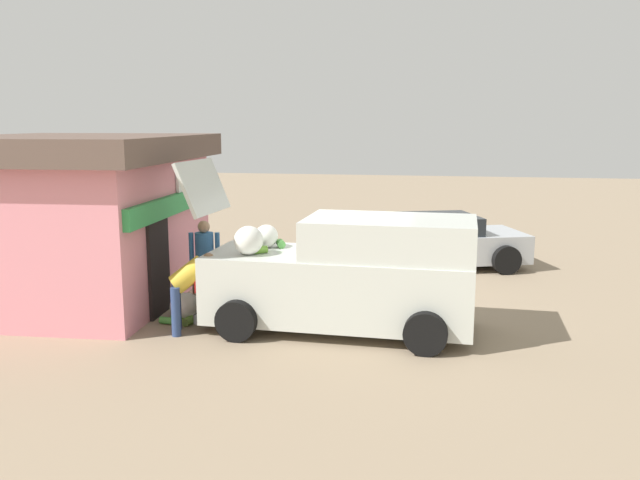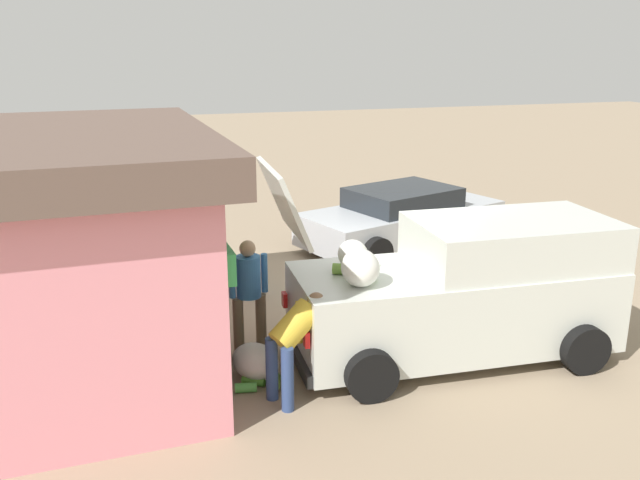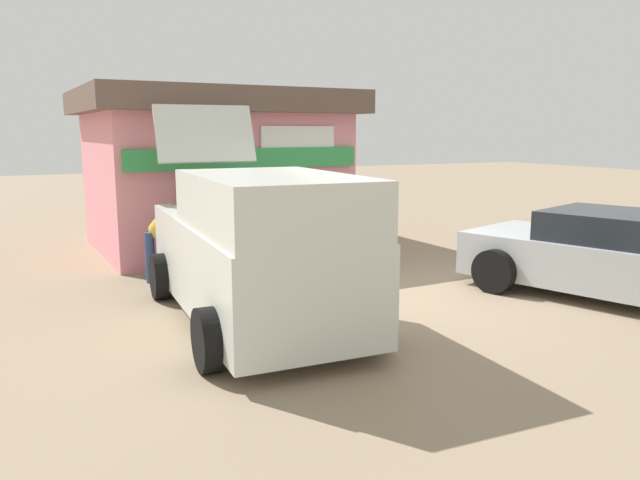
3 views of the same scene
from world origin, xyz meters
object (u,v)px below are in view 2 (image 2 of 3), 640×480
Objects in this scene: parked_sedan at (402,218)px; customer_bending at (293,338)px; vendor_standing at (249,288)px; paint_bucket at (251,283)px; delivery_van at (464,290)px; unloaded_banana_pile at (256,363)px; storefront_bar at (46,254)px.

customer_bending reaches higher than parked_sedan.
vendor_standing is 4.06× the size of paint_bucket.
paint_bucket is (3.69, -0.18, -0.61)m from customer_bending.
delivery_van is at bearing -142.64° from paint_bucket.
parked_sedan is at bearing -13.73° from delivery_van.
parked_sedan is 4.14m from paint_bucket.
paint_bucket is at bearing -9.81° from unloaded_banana_pile.
unloaded_banana_pile is at bearing 26.81° from customer_bending.
vendor_standing is (-0.11, -2.56, -0.69)m from storefront_bar.
delivery_van is at bearing 166.27° from parked_sedan.
storefront_bar reaches higher than parked_sedan.
paint_bucket is at bearing -55.05° from storefront_bar.
storefront_bar is 7.84m from parked_sedan.
customer_bending is at bearing -170.28° from vendor_standing.
storefront_bar is 13.28× the size of paint_bucket.
paint_bucket is at bearing -2.85° from customer_bending.
unloaded_banana_pile is 3.07m from paint_bucket.
vendor_standing is at bearing -5.95° from unloaded_banana_pile.
delivery_van reaches higher than paint_bucket.
vendor_standing is at bearing -92.54° from storefront_bar.
storefront_bar is 3.27× the size of vendor_standing.
vendor_standing is at bearing 168.78° from paint_bucket.
storefront_bar is 5.97× the size of unloaded_banana_pile.
parked_sedan is (5.09, -1.24, -0.34)m from delivery_van.
paint_bucket is (-1.97, 3.62, -0.40)m from parked_sedan.
vendor_standing is at bearing 72.11° from delivery_van.
unloaded_banana_pile is (-0.81, 0.08, -0.73)m from vendor_standing.
vendor_standing is (-4.18, 4.06, 0.34)m from parked_sedan.
unloaded_banana_pile reaches higher than paint_bucket.
vendor_standing is (0.91, 2.82, -0.01)m from delivery_van.
delivery_van reaches higher than unloaded_banana_pile.
parked_sedan is 6.50m from unloaded_banana_pile.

